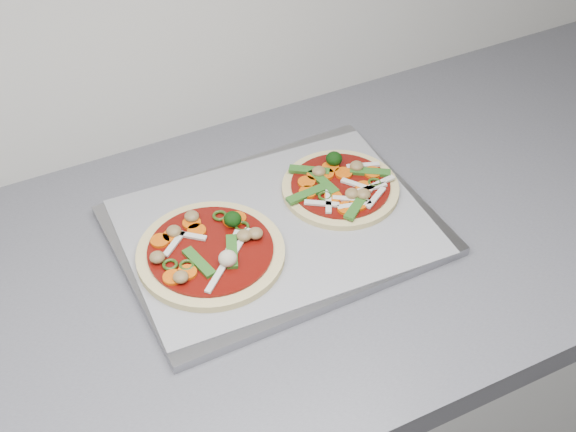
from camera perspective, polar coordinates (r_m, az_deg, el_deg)
name	(u,v)px	position (r m, az deg, el deg)	size (l,w,h in m)	color
base_cabinet	(490,350)	(1.60, 14.15, -9.23)	(3.60, 0.60, 0.86)	silver
countertop	(540,168)	(1.29, 17.47, 3.26)	(3.60, 0.60, 0.04)	slate
baking_tray	(276,230)	(1.09, -0.89, -1.03)	(0.42, 0.31, 0.01)	gray
parchment	(276,226)	(1.08, -0.89, -0.73)	(0.40, 0.29, 0.00)	gray
pizza_left	(210,251)	(1.04, -5.54, -2.50)	(0.23, 0.23, 0.03)	#D2BC7E
pizza_right	(341,186)	(1.13, 3.75, 2.12)	(0.18, 0.18, 0.03)	#D2BC7E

